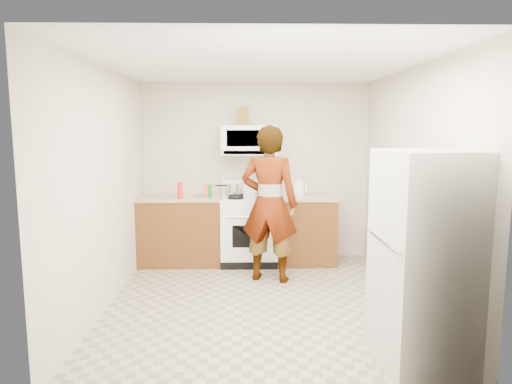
{
  "coord_description": "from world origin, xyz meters",
  "views": [
    {
      "loc": [
        -0.14,
        -4.7,
        1.87
      ],
      "look_at": [
        -0.02,
        0.55,
        1.13
      ],
      "focal_mm": 32.0,
      "sensor_mm": 36.0,
      "label": 1
    }
  ],
  "objects_px": {
    "person": "(269,204)",
    "kettle": "(299,188)",
    "fridge": "(427,260)",
    "saucepan": "(235,189)",
    "microwave": "(249,140)",
    "gas_range": "(249,228)"
  },
  "relations": [
    {
      "from": "fridge",
      "to": "saucepan",
      "type": "bearing_deg",
      "value": 111.81
    },
    {
      "from": "fridge",
      "to": "kettle",
      "type": "height_order",
      "value": "fridge"
    },
    {
      "from": "person",
      "to": "saucepan",
      "type": "xyz_separation_m",
      "value": [
        -0.44,
        0.9,
        0.07
      ]
    },
    {
      "from": "person",
      "to": "fridge",
      "type": "height_order",
      "value": "person"
    },
    {
      "from": "microwave",
      "to": "person",
      "type": "height_order",
      "value": "person"
    },
    {
      "from": "microwave",
      "to": "person",
      "type": "bearing_deg",
      "value": -74.47
    },
    {
      "from": "gas_range",
      "to": "saucepan",
      "type": "xyz_separation_m",
      "value": [
        -0.2,
        0.16,
        0.54
      ]
    },
    {
      "from": "microwave",
      "to": "person",
      "type": "xyz_separation_m",
      "value": [
        0.24,
        -0.87,
        -0.75
      ]
    },
    {
      "from": "gas_range",
      "to": "person",
      "type": "xyz_separation_m",
      "value": [
        0.24,
        -0.74,
        0.47
      ]
    },
    {
      "from": "person",
      "to": "saucepan",
      "type": "height_order",
      "value": "person"
    },
    {
      "from": "gas_range",
      "to": "person",
      "type": "height_order",
      "value": "person"
    },
    {
      "from": "fridge",
      "to": "kettle",
      "type": "xyz_separation_m",
      "value": [
        -0.67,
        2.89,
        0.18
      ]
    },
    {
      "from": "kettle",
      "to": "saucepan",
      "type": "xyz_separation_m",
      "value": [
        -0.9,
        0.06,
        -0.01
      ]
    },
    {
      "from": "fridge",
      "to": "person",
      "type": "bearing_deg",
      "value": 112.6
    },
    {
      "from": "microwave",
      "to": "fridge",
      "type": "distance_m",
      "value": 3.32
    },
    {
      "from": "microwave",
      "to": "fridge",
      "type": "height_order",
      "value": "microwave"
    },
    {
      "from": "fridge",
      "to": "saucepan",
      "type": "distance_m",
      "value": 3.34
    },
    {
      "from": "person",
      "to": "kettle",
      "type": "bearing_deg",
      "value": -102.08
    },
    {
      "from": "microwave",
      "to": "fridge",
      "type": "relative_size",
      "value": 0.45
    },
    {
      "from": "gas_range",
      "to": "microwave",
      "type": "bearing_deg",
      "value": 90.0
    },
    {
      "from": "person",
      "to": "saucepan",
      "type": "bearing_deg",
      "value": -47.68
    },
    {
      "from": "saucepan",
      "to": "fridge",
      "type": "bearing_deg",
      "value": -61.98
    }
  ]
}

